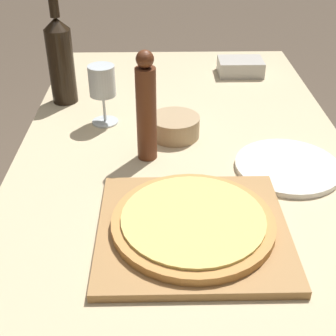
# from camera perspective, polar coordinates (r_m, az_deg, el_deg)

# --- Properties ---
(dining_table) EXTENTS (0.86, 1.79, 0.76)m
(dining_table) POSITION_cam_1_polar(r_m,az_deg,el_deg) (1.16, 2.23, -4.47)
(dining_table) COLOR #CCB78E
(dining_table) RESTS_ON ground_plane
(cutting_board) EXTENTS (0.37, 0.35, 0.02)m
(cutting_board) POSITION_cam_1_polar(r_m,az_deg,el_deg) (0.94, 3.19, -7.50)
(cutting_board) COLOR #A87A47
(cutting_board) RESTS_ON dining_table
(pizza) EXTENTS (0.32, 0.32, 0.02)m
(pizza) POSITION_cam_1_polar(r_m,az_deg,el_deg) (0.92, 3.23, -6.53)
(pizza) COLOR #C68947
(pizza) RESTS_ON cutting_board
(wine_bottle) EXTENTS (0.08, 0.08, 0.33)m
(wine_bottle) POSITION_cam_1_polar(r_m,az_deg,el_deg) (1.46, -12.96, 12.81)
(wine_bottle) COLOR black
(wine_bottle) RESTS_ON dining_table
(pepper_mill) EXTENTS (0.05, 0.05, 0.28)m
(pepper_mill) POSITION_cam_1_polar(r_m,az_deg,el_deg) (1.12, -2.67, 7.21)
(pepper_mill) COLOR #5B2D19
(pepper_mill) RESTS_ON dining_table
(wine_glass) EXTENTS (0.08, 0.08, 0.17)m
(wine_glass) POSITION_cam_1_polar(r_m,az_deg,el_deg) (1.31, -8.02, 10.17)
(wine_glass) COLOR silver
(wine_glass) RESTS_ON dining_table
(small_bowl) EXTENTS (0.13, 0.13, 0.06)m
(small_bowl) POSITION_cam_1_polar(r_m,az_deg,el_deg) (1.26, 0.82, 5.08)
(small_bowl) COLOR tan
(small_bowl) RESTS_ON dining_table
(dinner_plate) EXTENTS (0.25, 0.25, 0.01)m
(dinner_plate) POSITION_cam_1_polar(r_m,az_deg,el_deg) (1.16, 14.37, 0.18)
(dinner_plate) COLOR silver
(dinner_plate) RESTS_ON dining_table
(food_container) EXTENTS (0.15, 0.11, 0.05)m
(food_container) POSITION_cam_1_polar(r_m,az_deg,el_deg) (1.70, 8.82, 12.09)
(food_container) COLOR #BCB7AD
(food_container) RESTS_ON dining_table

